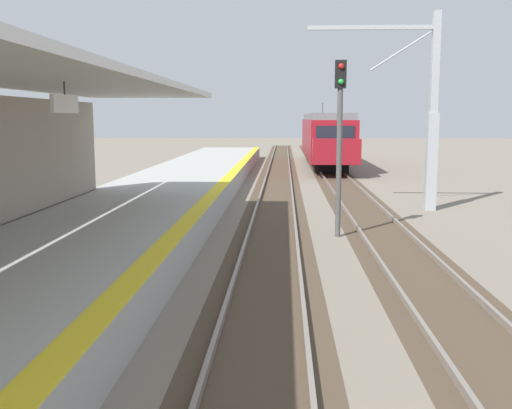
# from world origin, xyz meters

# --- Properties ---
(station_platform) EXTENTS (5.00, 80.00, 0.91)m
(station_platform) POSITION_xyz_m (-2.50, 16.00, 0.45)
(station_platform) COLOR #A8A8A3
(station_platform) RESTS_ON ground
(track_pair_nearest_platform) EXTENTS (2.34, 120.00, 0.16)m
(track_pair_nearest_platform) POSITION_xyz_m (1.90, 20.00, 0.05)
(track_pair_nearest_platform) COLOR #4C3D2D
(track_pair_nearest_platform) RESTS_ON ground
(track_pair_middle) EXTENTS (2.34, 120.00, 0.16)m
(track_pair_middle) POSITION_xyz_m (5.30, 20.00, 0.05)
(track_pair_middle) COLOR #4C3D2D
(track_pair_middle) RESTS_ON ground
(approaching_train) EXTENTS (2.93, 19.60, 4.76)m
(approaching_train) POSITION_xyz_m (5.30, 46.43, 2.18)
(approaching_train) COLOR maroon
(approaching_train) RESTS_ON ground
(rail_signal_post) EXTENTS (0.32, 0.34, 5.20)m
(rail_signal_post) POSITION_xyz_m (3.87, 19.07, 3.19)
(rail_signal_post) COLOR #4C4C4C
(rail_signal_post) RESTS_ON ground
(catenary_pylon_far_side) EXTENTS (5.00, 0.40, 7.50)m
(catenary_pylon_far_side) POSITION_xyz_m (7.59, 24.60, 3.60)
(catenary_pylon_far_side) COLOR #9EA3A8
(catenary_pylon_far_side) RESTS_ON ground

